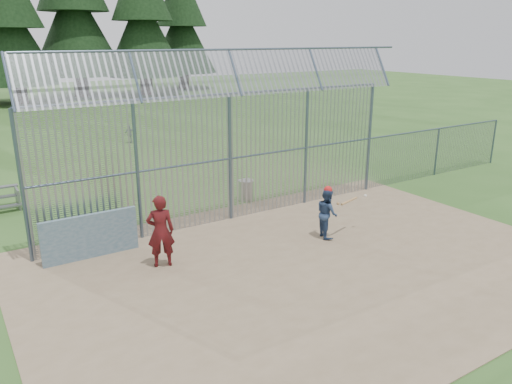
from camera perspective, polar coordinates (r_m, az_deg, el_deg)
ground at (r=13.49m, az=4.62°, el=-7.42°), size 120.00×120.00×0.00m
dirt_infield at (r=13.13m, az=5.95°, el=-8.13°), size 14.00×10.00×0.02m
dugout_wall at (r=13.87m, az=-18.39°, el=-4.79°), size 2.50×0.12×1.20m
batter at (r=14.61m, az=8.12°, el=-2.41°), size 0.73×0.84×1.45m
onlooker at (r=12.79m, az=-10.85°, el=-4.41°), size 0.79×0.64×1.88m
bg_kid_seated at (r=28.68m, az=-14.24°, el=6.45°), size 0.59×0.26×1.00m
batting_gear at (r=14.52m, az=8.97°, el=-0.12°), size 1.49×0.42×0.58m
trash_can at (r=17.90m, az=-1.15°, el=0.24°), size 0.56×0.56×0.82m
backstop_fence at (r=16.42m, az=2.64°, el=5.80°), size 20.09×0.81×5.30m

